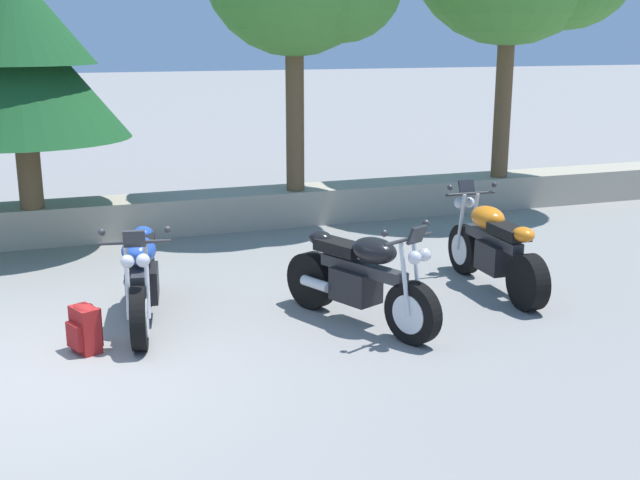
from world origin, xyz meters
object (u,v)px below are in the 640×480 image
object	(u,v)px
motorcycle_orange_far_right	(494,249)
rider_backpack	(85,327)
motorcycle_blue_near_left	(141,279)
motorcycle_black_centre	(361,280)
pine_tree_mid_left	(19,57)

from	to	relation	value
motorcycle_orange_far_right	rider_backpack	xyz separation A→B (m)	(-4.63, -0.39, -0.24)
motorcycle_blue_near_left	motorcycle_black_centre	xyz separation A→B (m)	(2.10, -0.78, 0.00)
motorcycle_blue_near_left	rider_backpack	distance (m)	0.88
motorcycle_black_centre	rider_backpack	bearing A→B (deg)	175.85
pine_tree_mid_left	motorcycle_black_centre	bearing A→B (deg)	-54.66
motorcycle_black_centre	pine_tree_mid_left	size ratio (longest dim) A/B	0.60
motorcycle_blue_near_left	pine_tree_mid_left	distance (m)	4.36
motorcycle_blue_near_left	rider_backpack	world-z (taller)	motorcycle_blue_near_left
motorcycle_orange_far_right	pine_tree_mid_left	distance (m)	6.71
motorcycle_black_centre	motorcycle_orange_far_right	bearing A→B (deg)	16.99
motorcycle_black_centre	motorcycle_orange_far_right	world-z (taller)	same
motorcycle_orange_far_right	motorcycle_black_centre	bearing A→B (deg)	-163.01
motorcycle_black_centre	motorcycle_orange_far_right	size ratio (longest dim) A/B	0.95
motorcycle_blue_near_left	motorcycle_black_centre	size ratio (longest dim) A/B	1.05
motorcycle_black_centre	pine_tree_mid_left	world-z (taller)	pine_tree_mid_left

